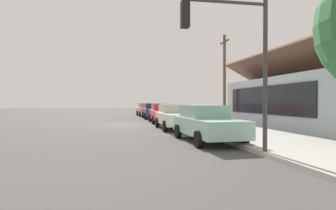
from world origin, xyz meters
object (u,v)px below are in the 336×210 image
Objects in this scene: car_navy at (153,111)px; car_seafoam at (206,123)px; traffic_light_main at (234,45)px; car_ivory at (175,116)px; utility_pole_wooden at (224,76)px; fire_hydrant_red at (166,114)px; car_coral at (146,109)px; car_cherry at (163,113)px.

car_navy is 17.80m from car_seafoam.
traffic_light_main is (3.71, -0.34, 2.67)m from car_seafoam.
traffic_light_main is at bearing -1.19° from car_ivory.
utility_pole_wooden reaches higher than car_navy.
fire_hydrant_red is at bearing 81.30° from car_navy.
car_cherry is at bearing -0.85° from car_coral.
car_navy and car_ivory have the same top height.
car_cherry is 0.95× the size of traffic_light_main.
car_coral is at bearing 179.66° from car_ivory.
car_navy is at bearing -100.00° from fire_hydrant_red.
car_ivory is 0.93× the size of traffic_light_main.
car_cherry is at bearing 177.53° from car_seafoam.
utility_pole_wooden is (-14.98, 5.66, 0.44)m from traffic_light_main.
car_cherry is at bearing -12.71° from fire_hydrant_red.
car_cherry is at bearing 178.76° from traffic_light_main.
utility_pole_wooden is at bearing 134.13° from car_ivory.
car_ivory is 8.31m from utility_pole_wooden.
car_navy is 0.94× the size of car_cherry.
traffic_light_main reaches higher than fire_hydrant_red.
utility_pole_wooden reaches higher than traffic_light_main.
traffic_light_main is (21.50, -0.30, 2.68)m from car_navy.
car_cherry is 6.03m from fire_hydrant_red.
utility_pole_wooden reaches higher than car_seafoam.
car_coral is at bearing -155.60° from utility_pole_wooden.
car_coral and car_navy have the same top height.
utility_pole_wooden is at bearing 152.24° from car_seafoam.
car_seafoam is at bearing -25.24° from utility_pole_wooden.
car_cherry is (11.69, 0.16, 0.00)m from car_coral.
car_cherry is 1.02× the size of car_ivory.
car_coral is 0.96× the size of car_cherry.
car_seafoam is at bearing -1.22° from car_coral.
car_coral is 0.63× the size of utility_pole_wooden.
fire_hydrant_red is (-6.28, -4.00, -3.43)m from utility_pole_wooden.
utility_pole_wooden reaches higher than car_coral.
fire_hydrant_red is (0.24, 1.36, -0.32)m from car_navy.
utility_pole_wooden reaches higher than car_cherry.
car_coral is at bearing 179.63° from traffic_light_main.
car_cherry is 6.96× the size of fire_hydrant_red.
car_coral is 17.48m from car_ivory.
car_cherry reaches higher than fire_hydrant_red.
fire_hydrant_red is (-11.67, 1.51, -0.32)m from car_ivory.
traffic_light_main reaches higher than car_navy.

